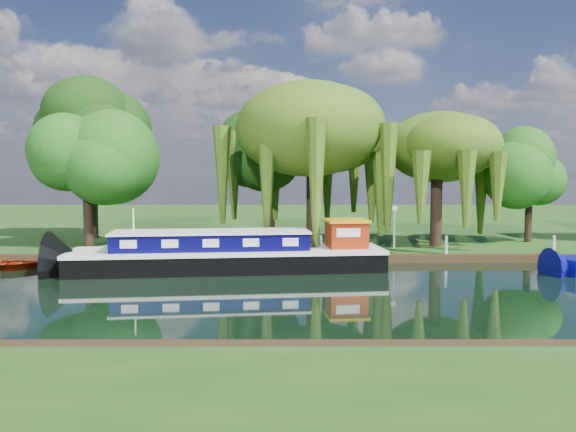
{
  "coord_description": "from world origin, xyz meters",
  "views": [
    {
      "loc": [
        -5.88,
        -22.57,
        4.83
      ],
      "look_at": [
        -5.82,
        5.07,
        2.8
      ],
      "focal_mm": 35.0,
      "sensor_mm": 36.0,
      "label": 1
    }
  ],
  "objects": [
    {
      "name": "ground",
      "position": [
        0.0,
        0.0,
        0.0
      ],
      "size": [
        120.0,
        120.0,
        0.0
      ],
      "primitive_type": "plane",
      "color": "black"
    },
    {
      "name": "far_bank",
      "position": [
        0.0,
        34.0,
        0.23
      ],
      "size": [
        120.0,
        52.0,
        0.45
      ],
      "primitive_type": "cube",
      "color": "#1B3E10",
      "rests_on": "ground"
    },
    {
      "name": "dutch_barge",
      "position": [
        -8.69,
        5.59,
        0.82
      ],
      "size": [
        15.98,
        5.28,
        3.31
      ],
      "rotation": [
        0.0,
        0.0,
        0.11
      ],
      "color": "black",
      "rests_on": "ground"
    },
    {
      "name": "red_dinghy",
      "position": [
        -20.17,
        5.87,
        0.0
      ],
      "size": [
        4.01,
        3.32,
        0.72
      ],
      "primitive_type": "imported",
      "rotation": [
        0.0,
        0.0,
        1.85
      ],
      "color": "maroon",
      "rests_on": "ground"
    },
    {
      "name": "willow_left",
      "position": [
        -4.31,
        12.3,
        7.4
      ],
      "size": [
        7.98,
        7.98,
        9.56
      ],
      "color": "black",
      "rests_on": "far_bank"
    },
    {
      "name": "willow_right",
      "position": [
        3.32,
        11.81,
        5.91
      ],
      "size": [
        6.14,
        6.14,
        7.48
      ],
      "color": "black",
      "rests_on": "far_bank"
    },
    {
      "name": "tree_far_left",
      "position": [
        -17.88,
        11.17,
        5.95
      ],
      "size": [
        4.99,
        4.99,
        8.04
      ],
      "color": "black",
      "rests_on": "far_bank"
    },
    {
      "name": "tree_far_back",
      "position": [
        -19.35,
        16.27,
        7.39
      ],
      "size": [
        5.93,
        5.93,
        9.97
      ],
      "color": "black",
      "rests_on": "far_bank"
    },
    {
      "name": "tree_far_mid",
      "position": [
        -7.01,
        16.53,
        6.02
      ],
      "size": [
        4.93,
        4.93,
        8.07
      ],
      "color": "black",
      "rests_on": "far_bank"
    },
    {
      "name": "tree_far_right",
      "position": [
        9.95,
        13.97,
        4.89
      ],
      "size": [
        3.93,
        3.93,
        6.43
      ],
      "color": "black",
      "rests_on": "far_bank"
    },
    {
      "name": "lamppost",
      "position": [
        0.5,
        10.5,
        2.42
      ],
      "size": [
        0.36,
        0.36,
        2.56
      ],
      "color": "silver",
      "rests_on": "far_bank"
    },
    {
      "name": "mooring_posts",
      "position": [
        -0.5,
        8.4,
        0.95
      ],
      "size": [
        19.16,
        0.16,
        1.0
      ],
      "color": "silver",
      "rests_on": "far_bank"
    }
  ]
}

